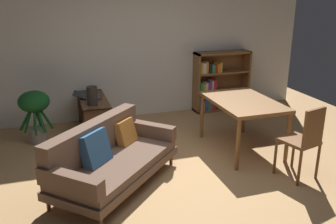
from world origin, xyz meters
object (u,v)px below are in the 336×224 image
(fabric_couch, at_px, (110,156))
(dining_chair_near, at_px, (304,139))
(open_laptop, at_px, (89,96))
(desk_speaker, at_px, (92,96))
(potted_floor_plant, at_px, (35,108))
(media_console, at_px, (94,116))
(bookshelf, at_px, (217,82))
(dining_table, at_px, (243,105))

(fabric_couch, distance_m, dining_chair_near, 2.41)
(open_laptop, bearing_deg, dining_chair_near, -46.59)
(desk_speaker, height_order, dining_chair_near, dining_chair_near)
(dining_chair_near, bearing_deg, open_laptop, 133.41)
(fabric_couch, distance_m, potted_floor_plant, 1.89)
(media_console, relative_size, dining_chair_near, 1.25)
(open_laptop, bearing_deg, bookshelf, 10.34)
(open_laptop, relative_size, dining_chair_near, 0.53)
(potted_floor_plant, relative_size, dining_chair_near, 0.86)
(media_console, height_order, potted_floor_plant, potted_floor_plant)
(fabric_couch, bearing_deg, potted_floor_plant, 117.83)
(dining_table, xyz_separation_m, bookshelf, (0.47, 1.88, -0.12))
(fabric_couch, bearing_deg, open_laptop, 90.65)
(dining_chair_near, height_order, bookshelf, bookshelf)
(fabric_couch, xyz_separation_m, bookshelf, (2.52, 2.32, 0.20))
(dining_table, bearing_deg, potted_floor_plant, 157.19)
(desk_speaker, height_order, potted_floor_plant, desk_speaker)
(potted_floor_plant, xyz_separation_m, dining_table, (2.92, -1.23, 0.13))
(open_laptop, xyz_separation_m, dining_chair_near, (2.34, -2.48, -0.08))
(dining_chair_near, bearing_deg, media_console, 134.21)
(fabric_couch, xyz_separation_m, open_laptop, (-0.02, 1.86, 0.26))
(open_laptop, relative_size, desk_speaker, 1.77)
(bookshelf, bearing_deg, dining_table, -104.07)
(media_console, relative_size, bookshelf, 1.04)
(bookshelf, bearing_deg, open_laptop, -169.66)
(fabric_couch, height_order, bookshelf, bookshelf)
(media_console, xyz_separation_m, dining_chair_near, (2.30, -2.36, 0.24))
(open_laptop, bearing_deg, fabric_couch, -89.35)
(open_laptop, height_order, dining_chair_near, dining_chair_near)
(media_console, relative_size, open_laptop, 2.35)
(dining_chair_near, relative_size, bookshelf, 0.83)
(dining_table, distance_m, bookshelf, 1.95)
(media_console, height_order, dining_table, dining_table)
(fabric_couch, distance_m, desk_speaker, 1.47)
(media_console, relative_size, desk_speaker, 4.17)
(media_console, bearing_deg, dining_table, -32.87)
(desk_speaker, xyz_separation_m, dining_chair_near, (2.34, -2.05, -0.20))
(potted_floor_plant, height_order, dining_table, potted_floor_plant)
(media_console, distance_m, open_laptop, 0.35)
(dining_table, bearing_deg, media_console, 147.13)
(desk_speaker, bearing_deg, bookshelf, 19.48)
(media_console, relative_size, dining_table, 0.92)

